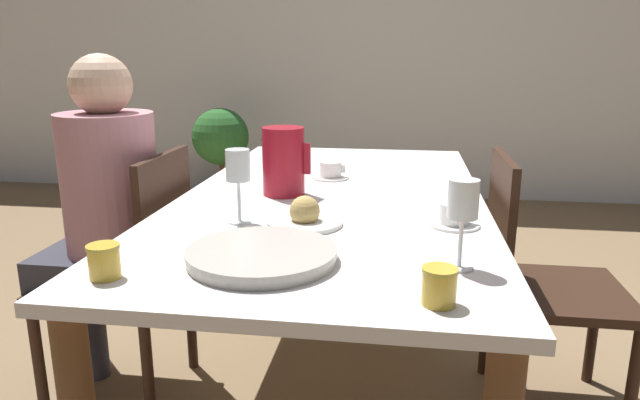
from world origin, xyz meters
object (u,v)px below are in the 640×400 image
person_seated (103,204)px  serving_tray (262,255)px  teacup_across (330,171)px  chair_opposite (537,279)px  jam_jar_red (104,260)px  wine_glass_juice (463,204)px  bread_plate (305,217)px  wine_glass_water (238,169)px  jam_jar_amber (439,284)px  potted_plant (221,142)px  chair_person_side (134,270)px  teacup_near_person (454,216)px  red_pitcher (283,161)px

person_seated → serving_tray: bearing=-129.0°
teacup_across → chair_opposite: bearing=-15.5°
jam_jar_red → person_seated: bearing=119.3°
wine_glass_juice → bread_plate: (-0.37, 0.26, -0.12)m
chair_opposite → wine_glass_water: size_ratio=4.33×
jam_jar_amber → bread_plate: bearing=125.8°
wine_glass_water → potted_plant: bearing=109.1°
teacup_across → person_seated: bearing=-156.2°
teacup_across → chair_person_side: bearing=-153.6°
wine_glass_water → teacup_near_person: size_ratio=1.46×
red_pitcher → potted_plant: red_pitcher is taller
wine_glass_juice → teacup_near_person: (0.01, 0.31, -0.11)m
chair_person_side → potted_plant: bearing=11.4°
wine_glass_water → teacup_near_person: 0.58m
red_pitcher → potted_plant: 2.64m
potted_plant → red_pitcher: bearing=-67.5°
red_pitcher → serving_tray: (0.08, -0.60, -0.09)m
chair_person_side → teacup_across: 0.75m
wine_glass_juice → jam_jar_amber: size_ratio=2.74×
chair_opposite → red_pitcher: (-0.81, -0.06, 0.38)m
person_seated → teacup_across: size_ratio=8.62×
jam_jar_amber → chair_opposite: bearing=66.0°
person_seated → jam_jar_red: (0.38, -0.68, 0.08)m
wine_glass_water → teacup_near_person: (0.56, 0.05, -0.12)m
chair_person_side → jam_jar_amber: 1.22m
chair_person_side → serving_tray: size_ratio=2.60×
chair_person_side → potted_plant: (-0.50, 2.48, 0.04)m
wine_glass_water → teacup_across: bearing=73.7°
chair_person_side → chair_opposite: size_ratio=1.00×
chair_opposite → wine_glass_water: wine_glass_water is taller
person_seated → wine_glass_juice: (1.08, -0.52, 0.18)m
red_pitcher → teacup_across: (0.12, 0.26, -0.08)m
chair_opposite → chair_person_side: bearing=-84.9°
chair_opposite → teacup_across: (-0.69, 0.19, 0.29)m
bread_plate → potted_plant: size_ratio=0.26×
chair_opposite → red_pitcher: red_pitcher is taller
serving_tray → jam_jar_amber: (0.37, -0.16, 0.02)m
bread_plate → potted_plant: bread_plate is taller
serving_tray → bread_plate: bearing=80.9°
chair_person_side → bread_plate: 0.74m
wine_glass_water → bread_plate: size_ratio=0.99×
wine_glass_water → chair_opposite: bearing=24.0°
potted_plant → wine_glass_juice: bearing=-63.4°
red_pitcher → teacup_near_person: size_ratio=1.59×
red_pitcher → teacup_across: red_pitcher is taller
serving_tray → chair_opposite: bearing=42.0°
chair_opposite → bread_plate: size_ratio=4.31×
chair_opposite → jam_jar_red: 1.33m
teacup_near_person → serving_tray: bearing=-142.7°
chair_person_side → wine_glass_juice: size_ratio=4.46×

